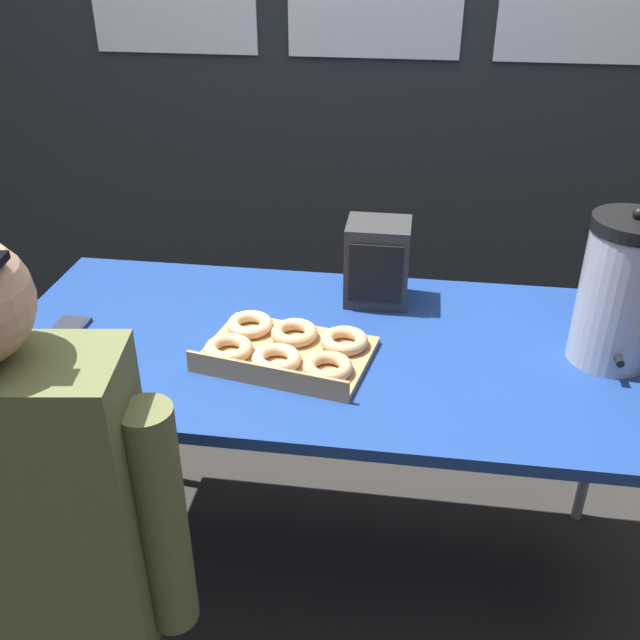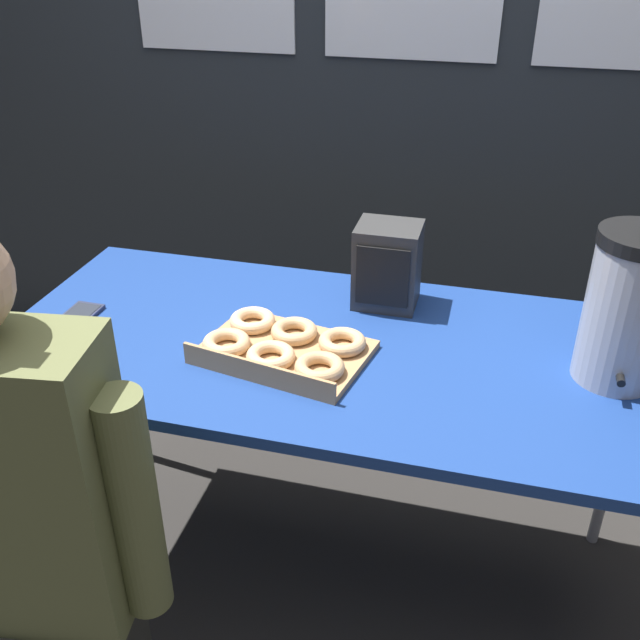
% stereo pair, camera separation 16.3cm
% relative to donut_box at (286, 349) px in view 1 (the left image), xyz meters
% --- Properties ---
extents(ground_plane, '(12.00, 12.00, 0.00)m').
position_rel_donut_box_xyz_m(ground_plane, '(0.09, 0.07, -0.79)').
color(ground_plane, '#2D2B28').
extents(back_wall, '(6.00, 0.11, 2.70)m').
position_rel_donut_box_xyz_m(back_wall, '(0.09, 1.13, 0.56)').
color(back_wall, '#23282D').
rests_on(back_wall, ground).
extents(folding_table, '(1.56, 0.73, 0.77)m').
position_rel_donut_box_xyz_m(folding_table, '(0.09, 0.07, -0.07)').
color(folding_table, navy).
rests_on(folding_table, ground).
extents(donut_box, '(0.41, 0.32, 0.05)m').
position_rel_donut_box_xyz_m(donut_box, '(0.00, 0.00, 0.00)').
color(donut_box, tan).
rests_on(donut_box, folding_table).
extents(coffee_urn, '(0.18, 0.20, 0.36)m').
position_rel_donut_box_xyz_m(coffee_urn, '(0.71, 0.10, 0.15)').
color(coffee_urn, '#B7B7BC').
rests_on(coffee_urn, folding_table).
extents(cell_phone, '(0.08, 0.15, 0.01)m').
position_rel_donut_box_xyz_m(cell_phone, '(-0.54, 0.02, -0.02)').
color(cell_phone, '#2D334C').
rests_on(cell_phone, folding_table).
extents(space_heater, '(0.16, 0.14, 0.21)m').
position_rel_donut_box_xyz_m(space_heater, '(0.18, 0.31, 0.08)').
color(space_heater, '#333333').
rests_on(space_heater, folding_table).
extents(person_seated, '(0.56, 0.28, 1.25)m').
position_rel_donut_box_xyz_m(person_seated, '(-0.37, -0.50, -0.20)').
color(person_seated, '#33332D').
rests_on(person_seated, ground).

